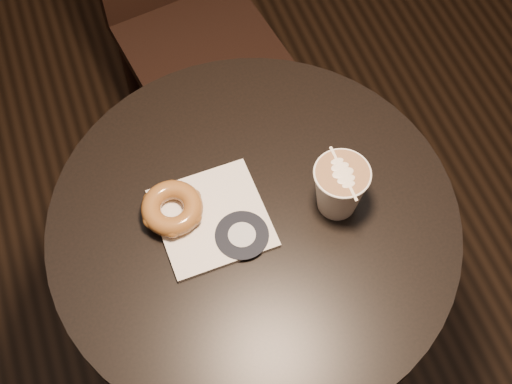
% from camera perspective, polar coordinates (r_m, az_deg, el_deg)
% --- Properties ---
extents(cafe_table, '(0.70, 0.70, 0.75)m').
position_cam_1_polar(cafe_table, '(1.38, -0.16, -5.98)').
color(cafe_table, black).
rests_on(cafe_table, ground).
extents(pastry_bag, '(0.18, 0.18, 0.01)m').
position_cam_1_polar(pastry_bag, '(1.20, -3.54, -2.10)').
color(pastry_bag, silver).
rests_on(pastry_bag, cafe_table).
extents(doughnut, '(0.10, 0.10, 0.03)m').
position_cam_1_polar(doughnut, '(1.19, -6.73, -1.29)').
color(doughnut, brown).
rests_on(doughnut, pastry_bag).
extents(latte_cup, '(0.09, 0.09, 0.10)m').
position_cam_1_polar(latte_cup, '(1.18, 6.68, 0.26)').
color(latte_cup, silver).
rests_on(latte_cup, cafe_table).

